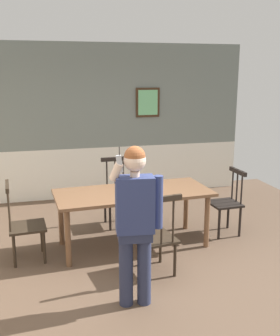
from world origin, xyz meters
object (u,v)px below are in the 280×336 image
(chair_opposite_corner, at_px, (118,194))
(chair_near_window, at_px, (227,202))
(person_figure, at_px, (136,218))
(chair_by_doorway, at_px, (155,236))
(dining_table, at_px, (133,197))
(chair_at_table_head, at_px, (24,224))

(chair_opposite_corner, bearing_deg, chair_near_window, 150.19)
(person_figure, bearing_deg, chair_opposite_corner, -90.14)
(chair_by_doorway, distance_m, chair_opposite_corner, 1.66)
(dining_table, height_order, chair_near_window, chair_near_window)
(chair_at_table_head, relative_size, chair_opposite_corner, 0.98)
(chair_near_window, xyz_separation_m, chair_by_doorway, (-1.36, -0.91, -0.00))
(chair_by_doorway, bearing_deg, chair_at_table_head, 144.26)
(dining_table, distance_m, chair_near_window, 1.43)
(dining_table, bearing_deg, chair_near_window, 3.20)
(chair_near_window, bearing_deg, chair_by_doorway, 120.71)
(chair_at_table_head, bearing_deg, chair_opposite_corner, 119.83)
(dining_table, distance_m, person_figure, 1.43)
(chair_at_table_head, height_order, chair_opposite_corner, chair_opposite_corner)
(dining_table, xyz_separation_m, person_figure, (-0.31, -1.38, 0.24))
(chair_at_table_head, distance_m, person_figure, 1.77)
(chair_by_doorway, bearing_deg, chair_near_window, 25.23)
(chair_by_doorway, relative_size, person_figure, 0.61)
(chair_near_window, distance_m, chair_opposite_corner, 1.64)
(chair_opposite_corner, distance_m, person_figure, 2.27)
(chair_near_window, height_order, chair_by_doorway, chair_by_doorway)
(person_figure, bearing_deg, dining_table, -95.95)
(dining_table, relative_size, chair_by_doorway, 2.10)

